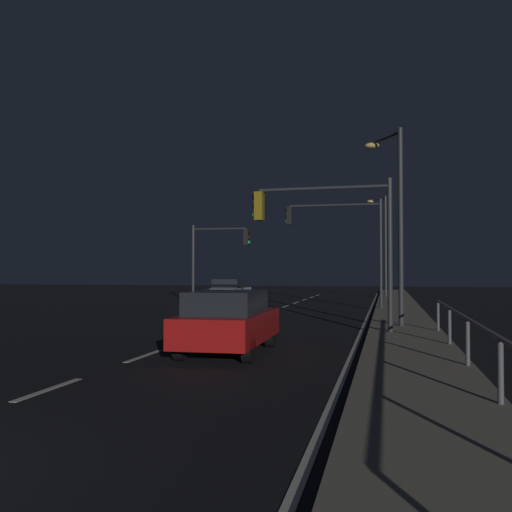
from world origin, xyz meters
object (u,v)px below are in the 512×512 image
traffic_light_far_left (325,223)px  traffic_light_mid_left (338,231)px  car (229,321)px  street_lamp_median (395,206)px  street_lamp_mid_block (383,237)px  car_oncoming (229,291)px  traffic_light_near_left (219,248)px

traffic_light_far_left → traffic_light_mid_left: (-0.52, 11.94, 0.57)m
car → traffic_light_mid_left: traffic_light_mid_left is taller
street_lamp_median → street_lamp_mid_block: 23.09m
traffic_light_far_left → traffic_light_mid_left: traffic_light_mid_left is taller
car → car_oncoming: same height
car → street_lamp_mid_block: 30.79m
traffic_light_mid_left → street_lamp_median: street_lamp_median is taller
traffic_light_near_left → traffic_light_far_left: bearing=-61.4°
traffic_light_mid_left → street_lamp_mid_block: street_lamp_mid_block is taller
car → traffic_light_near_left: (-6.02, 19.36, 2.60)m
car → traffic_light_far_left: bearing=68.3°
traffic_light_far_left → traffic_light_near_left: size_ratio=1.01×
street_lamp_median → street_lamp_mid_block: bearing=91.4°
street_lamp_median → traffic_light_far_left: bearing=-132.6°
traffic_light_near_left → street_lamp_mid_block: (9.62, 10.98, 1.23)m
car_oncoming → street_lamp_mid_block: bearing=48.0°
traffic_light_far_left → traffic_light_mid_left: 11.96m
traffic_light_near_left → street_lamp_mid_block: bearing=48.8°
street_lamp_median → street_lamp_mid_block: size_ratio=0.93×
traffic_light_far_left → street_lamp_median: size_ratio=0.70×
traffic_light_far_left → traffic_light_near_left: bearing=118.6°
car → traffic_light_far_left: size_ratio=0.91×
traffic_light_mid_left → street_lamp_mid_block: size_ratio=0.75×
traffic_light_far_left → street_lamp_median: bearing=47.4°
car_oncoming → traffic_light_far_left: size_ratio=0.90×
car_oncoming → street_lamp_median: 16.53m
traffic_light_mid_left → street_lamp_median: (2.78, -9.48, 0.19)m
traffic_light_mid_left → street_lamp_mid_block: bearing=80.8°
traffic_light_near_left → street_lamp_median: street_lamp_median is taller
car → traffic_light_far_left: traffic_light_far_left is taller
traffic_light_mid_left → street_lamp_mid_block: (2.21, 13.60, 0.45)m
car → car_oncoming: bearing=105.5°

